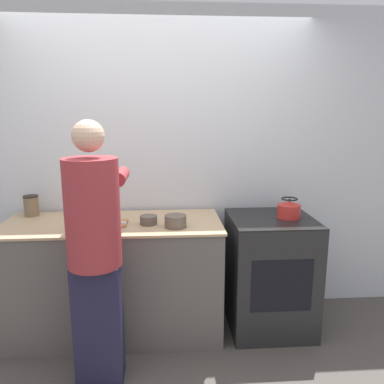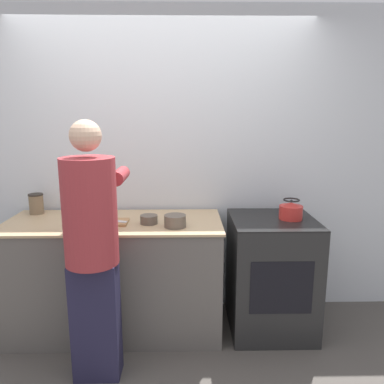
{
  "view_description": "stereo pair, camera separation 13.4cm",
  "coord_description": "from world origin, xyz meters",
  "px_view_note": "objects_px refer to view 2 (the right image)",
  "views": [
    {
      "loc": [
        0.05,
        -2.47,
        1.73
      ],
      "look_at": [
        0.24,
        0.24,
        1.16
      ],
      "focal_mm": 35.0,
      "sensor_mm": 36.0,
      "label": 1
    },
    {
      "loc": [
        0.18,
        -2.48,
        1.73
      ],
      "look_at": [
        0.24,
        0.24,
        1.16
      ],
      "focal_mm": 35.0,
      "sensor_mm": 36.0,
      "label": 2
    }
  ],
  "objects_px": {
    "cutting_board": "(109,222)",
    "canister_jar": "(36,204)",
    "knife": "(114,221)",
    "person": "(92,245)",
    "oven": "(271,274)",
    "kettle": "(291,211)",
    "bowl_prep": "(149,219)"
  },
  "relations": [
    {
      "from": "oven",
      "to": "canister_jar",
      "type": "xyz_separation_m",
      "value": [
        -1.93,
        0.25,
        0.53
      ]
    },
    {
      "from": "knife",
      "to": "kettle",
      "type": "xyz_separation_m",
      "value": [
        1.37,
        0.04,
        0.06
      ]
    },
    {
      "from": "person",
      "to": "kettle",
      "type": "height_order",
      "value": "person"
    },
    {
      "from": "kettle",
      "to": "canister_jar",
      "type": "bearing_deg",
      "value": 172.95
    },
    {
      "from": "cutting_board",
      "to": "knife",
      "type": "xyz_separation_m",
      "value": [
        0.04,
        0.0,
        0.01
      ]
    },
    {
      "from": "knife",
      "to": "bowl_prep",
      "type": "bearing_deg",
      "value": 20.27
    },
    {
      "from": "cutting_board",
      "to": "bowl_prep",
      "type": "relative_size",
      "value": 2.16
    },
    {
      "from": "cutting_board",
      "to": "knife",
      "type": "distance_m",
      "value": 0.04
    },
    {
      "from": "kettle",
      "to": "bowl_prep",
      "type": "distance_m",
      "value": 1.1
    },
    {
      "from": "person",
      "to": "cutting_board",
      "type": "distance_m",
      "value": 0.5
    },
    {
      "from": "kettle",
      "to": "canister_jar",
      "type": "xyz_separation_m",
      "value": [
        -2.06,
        0.25,
        0.0
      ]
    },
    {
      "from": "knife",
      "to": "bowl_prep",
      "type": "xyz_separation_m",
      "value": [
        0.27,
        -0.01,
        0.01
      ]
    },
    {
      "from": "person",
      "to": "knife",
      "type": "distance_m",
      "value": 0.5
    },
    {
      "from": "bowl_prep",
      "to": "cutting_board",
      "type": "bearing_deg",
      "value": 177.89
    },
    {
      "from": "person",
      "to": "knife",
      "type": "bearing_deg",
      "value": 84.99
    },
    {
      "from": "cutting_board",
      "to": "bowl_prep",
      "type": "bearing_deg",
      "value": -2.11
    },
    {
      "from": "cutting_board",
      "to": "bowl_prep",
      "type": "distance_m",
      "value": 0.31
    },
    {
      "from": "canister_jar",
      "to": "knife",
      "type": "bearing_deg",
      "value": -23.09
    },
    {
      "from": "person",
      "to": "knife",
      "type": "relative_size",
      "value": 8.34
    },
    {
      "from": "oven",
      "to": "cutting_board",
      "type": "bearing_deg",
      "value": -177.73
    },
    {
      "from": "oven",
      "to": "knife",
      "type": "distance_m",
      "value": 1.32
    },
    {
      "from": "oven",
      "to": "bowl_prep",
      "type": "height_order",
      "value": "bowl_prep"
    },
    {
      "from": "knife",
      "to": "kettle",
      "type": "relative_size",
      "value": 1.13
    },
    {
      "from": "cutting_board",
      "to": "bowl_prep",
      "type": "xyz_separation_m",
      "value": [
        0.3,
        -0.01,
        0.02
      ]
    },
    {
      "from": "oven",
      "to": "canister_jar",
      "type": "bearing_deg",
      "value": 172.71
    },
    {
      "from": "cutting_board",
      "to": "knife",
      "type": "bearing_deg",
      "value": 2.12
    },
    {
      "from": "kettle",
      "to": "person",
      "type": "bearing_deg",
      "value": -159.0
    },
    {
      "from": "cutting_board",
      "to": "kettle",
      "type": "relative_size",
      "value": 1.58
    },
    {
      "from": "cutting_board",
      "to": "bowl_prep",
      "type": "height_order",
      "value": "bowl_prep"
    },
    {
      "from": "cutting_board",
      "to": "canister_jar",
      "type": "distance_m",
      "value": 0.73
    },
    {
      "from": "kettle",
      "to": "cutting_board",
      "type": "bearing_deg",
      "value": -178.26
    },
    {
      "from": "kettle",
      "to": "canister_jar",
      "type": "height_order",
      "value": "kettle"
    }
  ]
}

